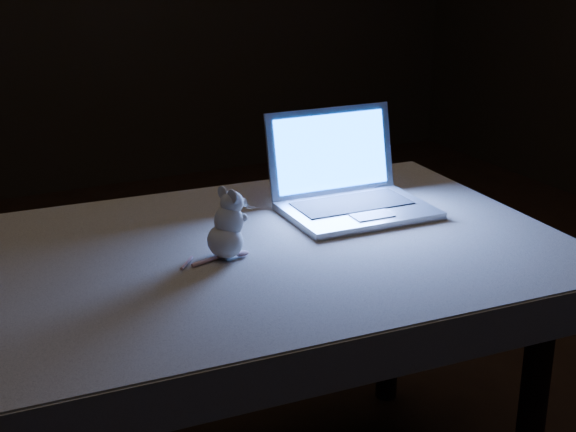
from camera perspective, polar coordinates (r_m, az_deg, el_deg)
floor at (r=2.44m, az=1.21°, el=-14.10°), size 5.00×5.00×0.00m
table at (r=1.97m, az=-2.16°, el=-11.52°), size 1.31×0.88×0.67m
tablecloth at (r=1.86m, az=-1.03°, el=-3.20°), size 1.48×1.10×0.09m
laptop at (r=1.99m, az=4.88°, el=3.30°), size 0.36×0.32×0.23m
plush_mouse at (r=1.74m, az=-4.35°, el=-0.53°), size 0.11×0.11×0.15m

